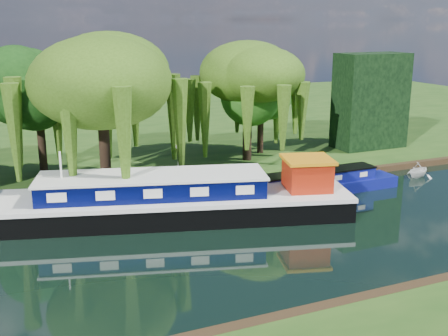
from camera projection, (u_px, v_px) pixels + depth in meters
name	position (u px, v px, depth m)	size (l,w,h in m)	color
ground	(236.00, 241.00, 29.11)	(120.00, 120.00, 0.00)	black
far_bank	(102.00, 126.00, 59.19)	(120.00, 52.00, 0.45)	#1A3E11
dutch_barge	(176.00, 200.00, 32.31)	(21.00, 9.99, 4.33)	black
narrowboat	(318.00, 185.00, 36.93)	(11.71, 2.12, 1.70)	navy
white_cruiser	(418.00, 177.00, 41.06)	(2.02, 2.34, 1.23)	silver
willow_left	(101.00, 82.00, 34.97)	(7.92, 7.92, 9.50)	black
willow_right	(248.00, 83.00, 42.75)	(6.80, 6.80, 8.28)	black
tree_far_mid	(38.00, 94.00, 39.23)	(5.03, 5.03, 8.23)	black
tree_far_right	(261.00, 92.00, 45.33)	(4.46, 4.46, 7.30)	black
conifer_hedge	(370.00, 101.00, 47.71)	(6.00, 3.00, 8.00)	black
lamppost	(178.00, 153.00, 37.99)	(0.36, 0.36, 2.56)	silver
mooring_posts	(175.00, 183.00, 36.12)	(19.16, 0.16, 1.00)	silver
reeds_near	(448.00, 266.00, 24.91)	(33.70, 1.50, 1.10)	#1E5516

